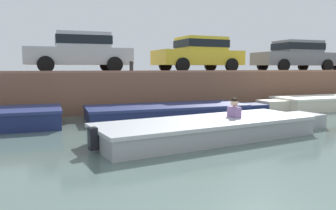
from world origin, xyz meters
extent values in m
plane|color=#4C605B|center=(0.00, 5.10, 0.00)|extent=(400.00, 400.00, 0.00)
cube|color=brown|center=(0.00, 13.20, 0.75)|extent=(60.00, 6.00, 1.50)
cube|color=#9F6C52|center=(0.00, 10.32, 1.54)|extent=(60.00, 0.24, 0.08)
cube|color=navy|center=(1.65, 8.71, 0.18)|extent=(5.33, 1.93, 0.36)
cube|color=navy|center=(4.82, 8.63, 0.18)|extent=(1.08, 1.01, 0.36)
cube|color=navy|center=(1.65, 8.71, 0.40)|extent=(5.40, 1.99, 0.08)
cube|color=brown|center=(1.25, 8.72, 0.30)|extent=(0.28, 1.62, 0.06)
cube|color=silver|center=(8.80, 8.59, 0.22)|extent=(4.80, 1.75, 0.45)
cube|color=silver|center=(5.94, 8.67, 0.22)|extent=(0.97, 0.92, 0.45)
cube|color=white|center=(8.80, 8.59, 0.49)|extent=(4.86, 1.81, 0.08)
cube|color=#93999E|center=(1.39, 5.34, 0.19)|extent=(5.50, 2.41, 0.38)
cube|color=#93999E|center=(4.55, 5.76, 0.19)|extent=(1.18, 1.08, 0.38)
cube|color=#B1B7BD|center=(1.39, 5.34, 0.42)|extent=(5.57, 2.48, 0.08)
cube|color=brown|center=(0.99, 5.28, 0.32)|extent=(0.44, 1.56, 0.06)
cube|color=black|center=(-1.35, 4.97, 0.29)|extent=(0.19, 0.22, 0.45)
cube|color=#8C669E|center=(2.18, 5.44, 0.50)|extent=(0.24, 0.34, 0.44)
sphere|color=beige|center=(2.18, 5.44, 0.82)|extent=(0.19, 0.19, 0.19)
sphere|color=black|center=(2.18, 5.44, 0.86)|extent=(0.17, 0.17, 0.17)
cube|color=#B7BABC|center=(-0.83, 11.96, 2.12)|extent=(4.03, 1.85, 0.64)
cube|color=#B7BABC|center=(-0.67, 11.96, 2.74)|extent=(2.03, 1.60, 0.60)
cube|color=black|center=(-0.67, 11.96, 2.74)|extent=(2.11, 1.64, 0.33)
cylinder|color=black|center=(-2.09, 11.08, 1.80)|extent=(0.60, 0.19, 0.60)
cylinder|color=black|center=(-2.05, 12.89, 1.80)|extent=(0.60, 0.19, 0.60)
cylinder|color=black|center=(0.39, 11.03, 1.80)|extent=(0.60, 0.19, 0.60)
cylinder|color=black|center=(0.42, 12.85, 1.80)|extent=(0.60, 0.19, 0.60)
cube|color=yellow|center=(4.37, 11.96, 2.12)|extent=(3.99, 1.95, 0.64)
cube|color=yellow|center=(4.53, 11.97, 2.74)|extent=(2.02, 1.64, 0.60)
cube|color=black|center=(4.53, 11.97, 2.74)|extent=(2.10, 1.68, 0.33)
cylinder|color=black|center=(3.20, 11.00, 1.80)|extent=(0.61, 0.21, 0.60)
cylinder|color=black|center=(3.12, 12.81, 1.80)|extent=(0.61, 0.21, 0.60)
cylinder|color=black|center=(5.62, 11.12, 1.80)|extent=(0.61, 0.21, 0.60)
cylinder|color=black|center=(5.54, 12.92, 1.80)|extent=(0.61, 0.21, 0.60)
cube|color=slate|center=(9.86, 11.96, 2.12)|extent=(4.27, 1.84, 0.64)
cube|color=slate|center=(10.03, 11.96, 2.74)|extent=(2.16, 1.55, 0.60)
cube|color=black|center=(10.03, 11.96, 2.74)|extent=(2.25, 1.59, 0.33)
cylinder|color=black|center=(8.52, 11.16, 1.80)|extent=(0.61, 0.20, 0.60)
cylinder|color=black|center=(8.59, 12.87, 1.80)|extent=(0.61, 0.20, 0.60)
cylinder|color=black|center=(11.13, 11.06, 1.80)|extent=(0.61, 0.20, 0.60)
cylinder|color=black|center=(11.20, 12.76, 1.80)|extent=(0.61, 0.20, 0.60)
cylinder|color=#2D2B28|center=(0.89, 10.45, 1.67)|extent=(0.14, 0.14, 0.35)
sphere|color=#2D2B28|center=(0.89, 10.45, 1.87)|extent=(0.15, 0.15, 0.15)
camera|label=1|loc=(-2.24, -1.46, 1.68)|focal=35.00mm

